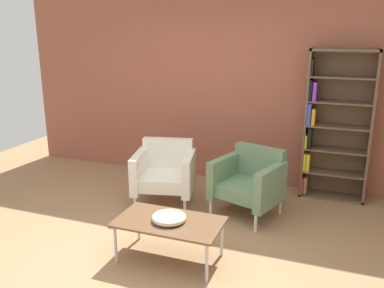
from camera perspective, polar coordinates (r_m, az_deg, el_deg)
ground_plane at (r=4.03m, az=-4.72°, el=-16.23°), size 8.32×8.32×0.00m
brick_back_panel at (r=5.77m, az=5.41°, el=8.96°), size 6.40×0.12×2.90m
bookshelf_tall at (r=5.47m, az=19.02°, el=2.33°), size 0.80×0.30×1.90m
coffee_table_low at (r=3.91m, az=-3.20°, el=-11.05°), size 1.00×0.56×0.40m
decorative_bowl at (r=3.88m, az=-3.22°, el=-10.17°), size 0.32×0.32×0.05m
armchair_corner_red at (r=5.12m, az=-3.79°, el=-3.84°), size 0.84×0.80×0.78m
armchair_spare_guest at (r=4.86m, az=8.01°, el=-5.07°), size 0.88×0.84×0.78m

